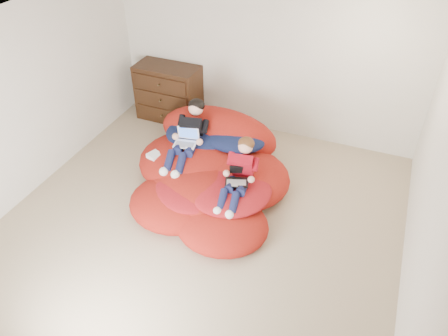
{
  "coord_description": "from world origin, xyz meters",
  "views": [
    {
      "loc": [
        1.83,
        -3.75,
        4.05
      ],
      "look_at": [
        0.18,
        0.32,
        0.7
      ],
      "focal_mm": 35.0,
      "sensor_mm": 36.0,
      "label": 1
    }
  ],
  "objects_px": {
    "dresser": "(169,93)",
    "older_boy": "(189,133)",
    "laptop_black": "(238,177)",
    "laptop_white": "(187,139)",
    "younger_boy": "(240,171)",
    "beanbag_pile": "(210,171)"
  },
  "relations": [
    {
      "from": "dresser",
      "to": "beanbag_pile",
      "type": "bearing_deg",
      "value": -46.22
    },
    {
      "from": "dresser",
      "to": "older_boy",
      "type": "distance_m",
      "value": 1.67
    },
    {
      "from": "older_boy",
      "to": "laptop_white",
      "type": "relative_size",
      "value": 3.22
    },
    {
      "from": "dresser",
      "to": "laptop_black",
      "type": "bearing_deg",
      "value": -42.57
    },
    {
      "from": "younger_boy",
      "to": "laptop_black",
      "type": "bearing_deg",
      "value": -90.0
    },
    {
      "from": "dresser",
      "to": "laptop_white",
      "type": "height_order",
      "value": "dresser"
    },
    {
      "from": "younger_boy",
      "to": "laptop_white",
      "type": "relative_size",
      "value": 2.77
    },
    {
      "from": "older_boy",
      "to": "younger_boy",
      "type": "height_order",
      "value": "older_boy"
    },
    {
      "from": "beanbag_pile",
      "to": "older_boy",
      "type": "distance_m",
      "value": 0.63
    },
    {
      "from": "dresser",
      "to": "laptop_white",
      "type": "bearing_deg",
      "value": -53.36
    },
    {
      "from": "older_boy",
      "to": "laptop_black",
      "type": "bearing_deg",
      "value": -28.64
    },
    {
      "from": "older_boy",
      "to": "younger_boy",
      "type": "xyz_separation_m",
      "value": [
        0.95,
        -0.48,
        -0.07
      ]
    },
    {
      "from": "laptop_black",
      "to": "laptop_white",
      "type": "bearing_deg",
      "value": 155.38
    },
    {
      "from": "older_boy",
      "to": "laptop_black",
      "type": "relative_size",
      "value": 2.84
    },
    {
      "from": "younger_boy",
      "to": "laptop_white",
      "type": "bearing_deg",
      "value": 157.29
    },
    {
      "from": "younger_boy",
      "to": "laptop_white",
      "type": "height_order",
      "value": "younger_boy"
    },
    {
      "from": "laptop_white",
      "to": "older_boy",
      "type": "bearing_deg",
      "value": 90.0
    },
    {
      "from": "younger_boy",
      "to": "beanbag_pile",
      "type": "bearing_deg",
      "value": 152.41
    },
    {
      "from": "laptop_white",
      "to": "beanbag_pile",
      "type": "bearing_deg",
      "value": -15.52
    },
    {
      "from": "dresser",
      "to": "beanbag_pile",
      "type": "relative_size",
      "value": 0.44
    },
    {
      "from": "laptop_white",
      "to": "younger_boy",
      "type": "bearing_deg",
      "value": -22.71
    },
    {
      "from": "older_boy",
      "to": "laptop_black",
      "type": "distance_m",
      "value": 1.09
    }
  ]
}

